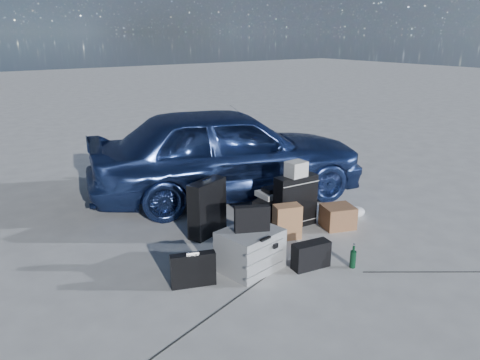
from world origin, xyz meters
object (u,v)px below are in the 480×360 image
cardboard_box (338,217)px  duffel_bag (273,207)px  car (227,152)px  suitcase_right (295,201)px  pelican_case (250,250)px  suitcase_left (207,208)px  briefcase (193,270)px  green_bottle (353,256)px

cardboard_box → duffel_bag: bearing=125.2°
car → suitcase_right: (0.07, -1.48, -0.36)m
pelican_case → duffel_bag: (1.09, 0.96, -0.06)m
pelican_case → car: bearing=51.9°
suitcase_left → duffel_bag: size_ratio=1.10×
briefcase → suitcase_right: (1.84, 0.57, 0.16)m
briefcase → green_bottle: bearing=-2.6°
briefcase → green_bottle: (1.58, -0.66, -0.04)m
suitcase_right → cardboard_box: suitcase_right is taller
car → duffel_bag: (-0.02, -1.12, -0.54)m
briefcase → duffel_bag: briefcase is taller
duffel_bag → cardboard_box: 0.87m
car → suitcase_left: car is taller
suitcase_right → duffel_bag: size_ratio=1.06×
briefcase → pelican_case: bearing=16.2°
suitcase_left → green_bottle: 1.85m
pelican_case → briefcase: pelican_case is taller
pelican_case → duffel_bag: pelican_case is taller
duffel_bag → cardboard_box: duffel_bag is taller
suitcase_left → green_bottle: (0.82, -1.64, -0.22)m
pelican_case → suitcase_right: bearing=17.3°
suitcase_left → car: bearing=25.5°
pelican_case → green_bottle: bearing=-43.9°
car → suitcase_right: bearing=-161.0°
suitcase_left → green_bottle: size_ratio=2.69×
green_bottle → suitcase_right: bearing=78.1°
cardboard_box → green_bottle: (-0.67, -0.86, -0.01)m
green_bottle → car: bearing=86.0°
suitcase_right → duffel_bag: bearing=107.9°
car → briefcase: 2.76m
pelican_case → briefcase: bearing=166.1°
suitcase_right → briefcase: bearing=-159.0°
suitcase_right → cardboard_box: 0.58m
briefcase → suitcase_left: 1.26m
suitcase_right → green_bottle: bearing=-98.0°
pelican_case → green_bottle: 1.11m
suitcase_right → green_bottle: size_ratio=2.60×
duffel_bag → green_bottle: size_ratio=2.44×
car → green_bottle: car is taller
car → green_bottle: size_ratio=15.71×
briefcase → suitcase_right: bearing=37.1°
pelican_case → duffel_bag: bearing=31.4°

